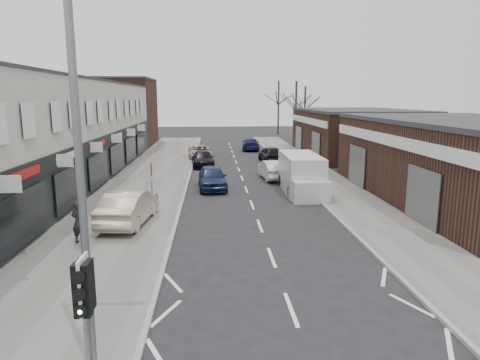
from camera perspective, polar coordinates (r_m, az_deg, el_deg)
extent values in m
plane|color=black|center=(10.99, 8.85, -21.53)|extent=(160.00, 160.00, 0.00)
cube|color=slate|center=(31.91, -11.91, 0.19)|extent=(5.50, 64.00, 0.12)
cube|color=slate|center=(32.55, 10.42, 0.46)|extent=(3.50, 64.00, 0.12)
cube|color=beige|center=(30.79, -25.43, 5.55)|extent=(8.00, 41.00, 7.10)
cube|color=#41261B|center=(55.24, -15.73, 8.59)|extent=(8.00, 10.00, 8.00)
cube|color=#3B251B|center=(27.55, 28.52, 2.04)|extent=(10.00, 18.00, 4.50)
cube|color=#3B251B|center=(45.61, 15.14, 6.00)|extent=(10.00, 16.00, 4.50)
cylinder|color=slate|center=(8.52, -19.58, -19.73)|extent=(0.12, 0.12, 3.00)
cube|color=silver|center=(8.05, -20.07, -13.26)|extent=(0.05, 0.55, 1.10)
cube|color=black|center=(7.95, -20.31, -13.60)|extent=(0.28, 0.22, 0.95)
sphere|color=#0CE533|center=(7.97, -20.41, -15.92)|extent=(0.18, 0.18, 0.18)
cube|color=black|center=(8.16, -19.83, -12.92)|extent=(0.26, 0.20, 0.90)
cylinder|color=slate|center=(8.80, -20.40, -1.30)|extent=(0.16, 0.16, 8.00)
cylinder|color=slate|center=(21.73, -11.66, -1.27)|extent=(0.07, 0.07, 2.50)
cube|color=white|center=(21.60, -11.59, 0.29)|extent=(0.04, 0.45, 0.25)
cube|color=silver|center=(27.33, 8.10, 0.92)|extent=(2.18, 5.19, 2.36)
cube|color=silver|center=(24.53, 9.49, -1.61)|extent=(2.09, 0.92, 1.24)
cylinder|color=black|center=(25.55, 6.76, -1.54)|extent=(0.25, 0.79, 0.79)
cylinder|color=black|center=(25.97, 10.93, -1.46)|extent=(0.25, 0.79, 0.79)
cylinder|color=black|center=(29.04, 5.48, 0.00)|extent=(0.25, 0.79, 0.79)
cylinder|color=black|center=(29.41, 9.17, 0.05)|extent=(0.25, 0.79, 0.79)
imported|color=#B4A890|center=(20.47, -14.59, -3.46)|extent=(2.23, 4.97, 1.59)
imported|color=black|center=(18.27, -20.70, -5.28)|extent=(0.75, 0.61, 1.76)
imported|color=#162046|center=(27.96, -3.72, 0.34)|extent=(2.00, 4.47, 1.49)
imported|color=black|center=(37.22, -4.99, 2.83)|extent=(2.12, 4.61, 1.31)
imported|color=#B4A590|center=(42.04, -5.38, 3.74)|extent=(2.48, 4.78, 1.29)
imported|color=silver|center=(31.41, 4.33, 1.40)|extent=(1.81, 4.30, 1.38)
imported|color=black|center=(39.74, 4.15, 3.49)|extent=(2.12, 4.50, 1.49)
imported|color=#141239|center=(48.77, 1.45, 4.81)|extent=(2.28, 4.81, 1.36)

